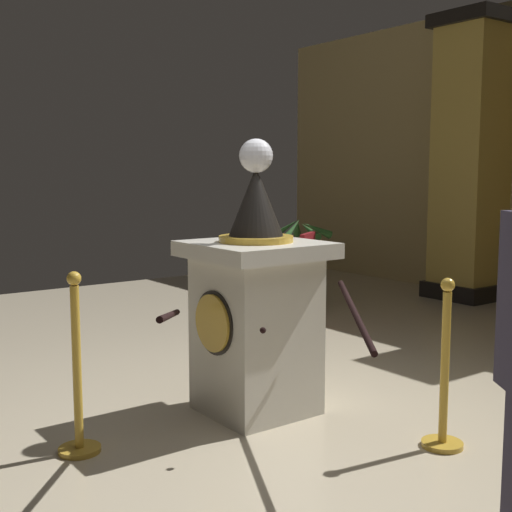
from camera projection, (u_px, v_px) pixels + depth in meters
ground_plane at (297, 424)px, 4.27m from camera, size 11.61×11.61×0.00m
pedestal_clock at (256, 308)px, 4.43m from camera, size 0.81×0.81×1.80m
stanchion_near at (78, 390)px, 3.80m from camera, size 0.24×0.24×1.04m
stanchion_far at (444, 389)px, 3.88m from camera, size 0.24×0.24×0.99m
velvet_rope at (263, 315)px, 3.79m from camera, size 1.48×1.48×0.22m
column_left at (471, 160)px, 8.38m from camera, size 0.86×0.86×3.49m
potted_palm_left at (300, 276)px, 8.24m from camera, size 0.78×0.76×1.07m
cafe_table at (271, 272)px, 7.62m from camera, size 0.59×0.59×0.74m
cafe_chair_red at (299, 270)px, 7.05m from camera, size 0.55×0.55×0.96m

